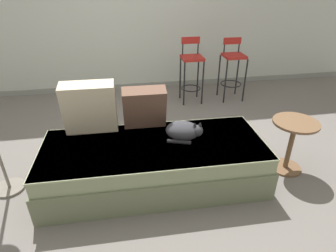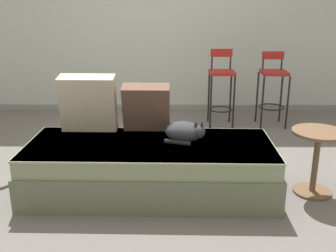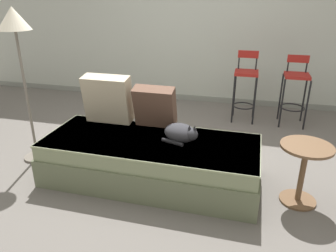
% 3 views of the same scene
% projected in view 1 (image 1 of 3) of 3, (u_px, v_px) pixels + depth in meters
% --- Properties ---
extents(ground_plane, '(16.00, 16.00, 0.00)m').
position_uv_depth(ground_plane, '(150.00, 158.00, 3.15)').
color(ground_plane, '#66605B').
rests_on(ground_plane, ground).
extents(wall_back_panel, '(8.00, 0.10, 2.60)m').
position_uv_depth(wall_back_panel, '(132.00, 10.00, 4.46)').
color(wall_back_panel, '#B7BCB2').
rests_on(wall_back_panel, ground).
extents(wall_baseboard_trim, '(8.00, 0.02, 0.09)m').
position_uv_depth(wall_baseboard_trim, '(136.00, 86.00, 5.02)').
color(wall_baseboard_trim, gray).
rests_on(wall_baseboard_trim, ground).
extents(couch, '(2.10, 0.90, 0.44)m').
position_uv_depth(couch, '(154.00, 163.00, 2.69)').
color(couch, '#636B50').
rests_on(couch, ground).
extents(throw_pillow_corner, '(0.50, 0.25, 0.52)m').
position_uv_depth(throw_pillow_corner, '(90.00, 107.00, 2.68)').
color(throw_pillow_corner, beige).
rests_on(throw_pillow_corner, couch).
extents(throw_pillow_middle, '(0.42, 0.26, 0.44)m').
position_uv_depth(throw_pillow_middle, '(144.00, 107.00, 2.76)').
color(throw_pillow_middle, brown).
rests_on(throw_pillow_middle, couch).
extents(cat, '(0.38, 0.33, 0.20)m').
position_uv_depth(cat, '(184.00, 131.00, 2.63)').
color(cat, '#333338').
rests_on(cat, couch).
extents(bar_stool_near_window, '(0.32, 0.32, 0.98)m').
position_uv_depth(bar_stool_near_window, '(192.00, 67.00, 4.29)').
color(bar_stool_near_window, black).
rests_on(bar_stool_near_window, ground).
extents(bar_stool_by_doorway, '(0.34, 0.34, 0.95)m').
position_uv_depth(bar_stool_by_doorway, '(233.00, 65.00, 4.39)').
color(bar_stool_by_doorway, black).
rests_on(bar_stool_by_doorway, ground).
extents(side_table, '(0.44, 0.44, 0.56)m').
position_uv_depth(side_table, '(292.00, 139.00, 2.81)').
color(side_table, brown).
rests_on(side_table, ground).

